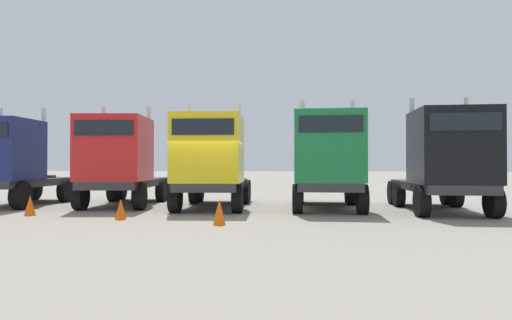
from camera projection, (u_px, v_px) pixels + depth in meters
name	position (u px, v px, depth m)	size (l,w,h in m)	color
ground	(208.00, 213.00, 15.19)	(200.00, 200.00, 0.00)	gray
semi_truck_navy	(11.00, 162.00, 17.36)	(2.97, 5.88, 4.07)	#333338
semi_truck_red	(120.00, 160.00, 17.25)	(3.41, 6.44, 4.14)	#333338
semi_truck_yellow	(211.00, 161.00, 16.26)	(3.08, 6.10, 4.09)	#333338
semi_truck_green	(328.00, 161.00, 15.91)	(2.70, 5.89, 4.16)	#333338
semi_truck_black	(446.00, 160.00, 14.88)	(2.69, 5.92, 4.13)	#333338
traffic_cone_near	(219.00, 212.00, 12.06)	(0.36, 0.36, 0.74)	#F2590C
traffic_cone_mid	(30.00, 205.00, 14.32)	(0.36, 0.36, 0.68)	#F2590C
traffic_cone_far	(121.00, 209.00, 13.27)	(0.36, 0.36, 0.64)	#F2590C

